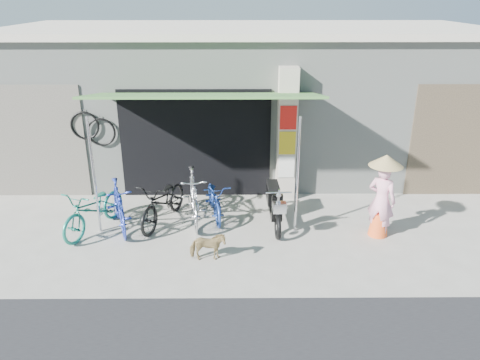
{
  "coord_description": "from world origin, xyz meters",
  "views": [
    {
      "loc": [
        -0.26,
        -7.6,
        4.44
      ],
      "look_at": [
        -0.2,
        1.0,
        1.0
      ],
      "focal_mm": 35.0,
      "sensor_mm": 36.0,
      "label": 1
    }
  ],
  "objects_px": {
    "moped": "(274,204)",
    "nun": "(382,196)",
    "bike_teal": "(94,209)",
    "street_dog": "(208,247)",
    "bike_blue": "(119,206)",
    "bike_silver": "(193,197)",
    "bike_navy": "(215,199)",
    "bike_black": "(164,201)"
  },
  "relations": [
    {
      "from": "moped",
      "to": "nun",
      "type": "height_order",
      "value": "nun"
    },
    {
      "from": "street_dog",
      "to": "bike_black",
      "type": "bearing_deg",
      "value": 29.56
    },
    {
      "from": "moped",
      "to": "street_dog",
      "type": "bearing_deg",
      "value": -133.93
    },
    {
      "from": "bike_navy",
      "to": "bike_black",
      "type": "bearing_deg",
      "value": -175.05
    },
    {
      "from": "bike_blue",
      "to": "moped",
      "type": "xyz_separation_m",
      "value": [
        3.12,
        0.2,
        -0.05
      ]
    },
    {
      "from": "nun",
      "to": "bike_black",
      "type": "bearing_deg",
      "value": 30.01
    },
    {
      "from": "moped",
      "to": "bike_navy",
      "type": "bearing_deg",
      "value": 162.35
    },
    {
      "from": "bike_blue",
      "to": "moped",
      "type": "distance_m",
      "value": 3.13
    },
    {
      "from": "moped",
      "to": "nun",
      "type": "xyz_separation_m",
      "value": [
        2.02,
        -0.51,
        0.39
      ]
    },
    {
      "from": "bike_teal",
      "to": "street_dog",
      "type": "height_order",
      "value": "bike_teal"
    },
    {
      "from": "bike_teal",
      "to": "bike_black",
      "type": "distance_m",
      "value": 1.37
    },
    {
      "from": "street_dog",
      "to": "moped",
      "type": "relative_size",
      "value": 0.37
    },
    {
      "from": "bike_silver",
      "to": "bike_navy",
      "type": "distance_m",
      "value": 0.49
    },
    {
      "from": "moped",
      "to": "bike_blue",
      "type": "bearing_deg",
      "value": -178.36
    },
    {
      "from": "bike_navy",
      "to": "bike_silver",
      "type": "bearing_deg",
      "value": -165.28
    },
    {
      "from": "bike_silver",
      "to": "bike_navy",
      "type": "xyz_separation_m",
      "value": [
        0.43,
        0.2,
        -0.13
      ]
    },
    {
      "from": "moped",
      "to": "nun",
      "type": "bearing_deg",
      "value": -16.37
    },
    {
      "from": "bike_black",
      "to": "bike_navy",
      "type": "xyz_separation_m",
      "value": [
        1.03,
        0.29,
        -0.07
      ]
    },
    {
      "from": "bike_silver",
      "to": "bike_navy",
      "type": "relative_size",
      "value": 1.16
    },
    {
      "from": "bike_black",
      "to": "moped",
      "type": "distance_m",
      "value": 2.26
    },
    {
      "from": "bike_blue",
      "to": "bike_navy",
      "type": "bearing_deg",
      "value": -4.21
    },
    {
      "from": "bike_black",
      "to": "street_dog",
      "type": "bearing_deg",
      "value": -37.81
    },
    {
      "from": "street_dog",
      "to": "bike_blue",
      "type": "bearing_deg",
      "value": 52.4
    },
    {
      "from": "bike_blue",
      "to": "street_dog",
      "type": "relative_size",
      "value": 2.55
    },
    {
      "from": "street_dog",
      "to": "moped",
      "type": "height_order",
      "value": "moped"
    },
    {
      "from": "bike_teal",
      "to": "bike_blue",
      "type": "height_order",
      "value": "bike_blue"
    },
    {
      "from": "bike_teal",
      "to": "moped",
      "type": "xyz_separation_m",
      "value": [
        3.59,
        0.28,
        -0.03
      ]
    },
    {
      "from": "bike_silver",
      "to": "street_dog",
      "type": "bearing_deg",
      "value": -85.15
    },
    {
      "from": "bike_silver",
      "to": "bike_teal",
      "type": "bearing_deg",
      "value": -176.18
    },
    {
      "from": "bike_blue",
      "to": "moped",
      "type": "relative_size",
      "value": 0.95
    },
    {
      "from": "bike_silver",
      "to": "nun",
      "type": "distance_m",
      "value": 3.74
    },
    {
      "from": "bike_silver",
      "to": "bike_navy",
      "type": "height_order",
      "value": "bike_silver"
    },
    {
      "from": "bike_blue",
      "to": "bike_black",
      "type": "xyz_separation_m",
      "value": [
        0.86,
        0.25,
        -0.01
      ]
    },
    {
      "from": "bike_teal",
      "to": "bike_blue",
      "type": "relative_size",
      "value": 1.1
    },
    {
      "from": "bike_silver",
      "to": "nun",
      "type": "bearing_deg",
      "value": -18.57
    },
    {
      "from": "bike_teal",
      "to": "bike_black",
      "type": "relative_size",
      "value": 0.99
    },
    {
      "from": "nun",
      "to": "street_dog",
      "type": "bearing_deg",
      "value": 53.12
    },
    {
      "from": "bike_teal",
      "to": "bike_navy",
      "type": "xyz_separation_m",
      "value": [
        2.36,
        0.63,
        -0.06
      ]
    },
    {
      "from": "bike_blue",
      "to": "bike_black",
      "type": "distance_m",
      "value": 0.9
    },
    {
      "from": "street_dog",
      "to": "bike_silver",
      "type": "bearing_deg",
      "value": 9.6
    },
    {
      "from": "bike_teal",
      "to": "bike_silver",
      "type": "bearing_deg",
      "value": 34.93
    },
    {
      "from": "bike_black",
      "to": "nun",
      "type": "distance_m",
      "value": 4.33
    }
  ]
}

